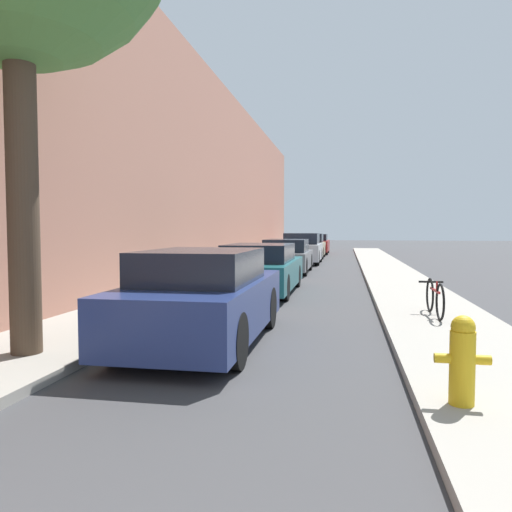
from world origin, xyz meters
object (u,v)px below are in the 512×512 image
at_px(parked_car_navy, 204,298).
at_px(parked_car_grey, 287,257).
at_px(bicycle, 435,298).
at_px(parked_car_teal, 261,269).
at_px(fire_hydrant, 462,359).
at_px(parked_car_silver, 302,249).
at_px(parked_car_red, 315,244).
at_px(parked_car_champagne, 310,246).

height_order(parked_car_navy, parked_car_grey, parked_car_navy).
bearing_deg(bicycle, parked_car_teal, 136.12).
xyz_separation_m(parked_car_navy, bicycle, (3.64, 2.30, -0.22)).
bearing_deg(parked_car_grey, fire_hydrant, -77.06).
bearing_deg(parked_car_navy, fire_hydrant, -37.09).
distance_m(parked_car_silver, parked_car_red, 9.70).
bearing_deg(parked_car_navy, parked_car_silver, 90.14).
bearing_deg(parked_car_red, parked_car_teal, -90.40).
height_order(parked_car_grey, bicycle, parked_car_grey).
relative_size(parked_car_navy, fire_hydrant, 5.08).
relative_size(parked_car_navy, parked_car_champagne, 1.00).
relative_size(parked_car_teal, bicycle, 2.94).
height_order(parked_car_champagne, parked_car_red, parked_car_champagne).
bearing_deg(fire_hydrant, parked_car_grey, 102.94).
bearing_deg(parked_car_teal, parked_car_navy, -88.36).
bearing_deg(parked_car_red, bicycle, -81.50).
xyz_separation_m(parked_car_teal, fire_hydrant, (3.24, -8.17, -0.10)).
height_order(fire_hydrant, bicycle, fire_hydrant).
distance_m(parked_car_teal, parked_car_champagne, 15.96).
distance_m(parked_car_red, fire_hydrant, 29.27).
distance_m(parked_car_grey, bicycle, 10.27).
distance_m(parked_car_red, bicycle, 24.75).
xyz_separation_m(parked_car_grey, parked_car_champagne, (0.16, 9.96, 0.05)).
distance_m(parked_car_teal, fire_hydrant, 8.79).
xyz_separation_m(parked_car_navy, parked_car_red, (-0.02, 26.78, -0.01)).
xyz_separation_m(parked_car_grey, bicycle, (3.82, -9.54, -0.18)).
relative_size(parked_car_champagne, fire_hydrant, 5.09).
relative_size(parked_car_silver, parked_car_red, 0.94).
distance_m(parked_car_champagne, fire_hydrant, 24.33).
distance_m(parked_car_grey, parked_car_champagne, 9.96).
distance_m(parked_car_navy, parked_car_red, 26.78).
xyz_separation_m(parked_car_navy, parked_car_grey, (-0.18, 11.84, -0.04)).
bearing_deg(parked_car_grey, parked_car_teal, -89.87).
relative_size(fire_hydrant, bicycle, 0.51).
bearing_deg(parked_car_champagne, parked_car_grey, -90.94).
bearing_deg(parked_car_navy, parked_car_teal, 91.64).
bearing_deg(parked_car_teal, fire_hydrant, -68.35).
bearing_deg(parked_car_red, fire_hydrant, -83.92).
relative_size(parked_car_grey, parked_car_silver, 1.00).
xyz_separation_m(fire_hydrant, bicycle, (0.56, 4.63, -0.08)).
relative_size(parked_car_red, fire_hydrant, 5.53).
height_order(parked_car_navy, parked_car_teal, parked_car_navy).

